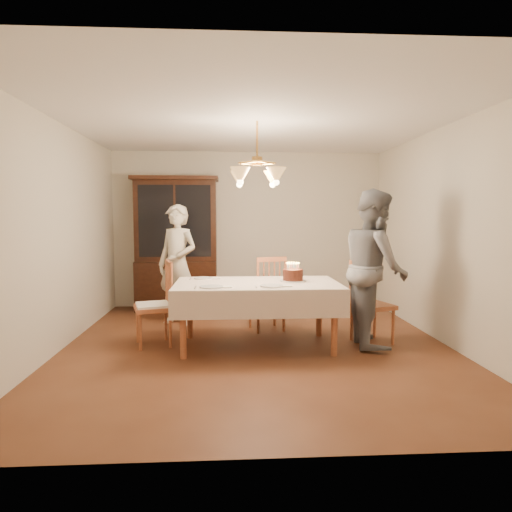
{
  "coord_description": "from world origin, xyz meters",
  "views": [
    {
      "loc": [
        -0.33,
        -5.25,
        1.53
      ],
      "look_at": [
        0.0,
        0.2,
        1.05
      ],
      "focal_mm": 32.0,
      "sensor_mm": 36.0,
      "label": 1
    }
  ],
  "objects": [
    {
      "name": "place_setting_far_left",
      "position": [
        -0.63,
        0.35,
        0.77
      ],
      "size": [
        0.38,
        0.23,
        0.02
      ],
      "color": "white",
      "rests_on": "dining_table"
    },
    {
      "name": "chair_left_end",
      "position": [
        -1.21,
        0.12,
        0.45
      ],
      "size": [
        0.52,
        0.54,
        1.0
      ],
      "color": "#974B2B",
      "rests_on": "ground"
    },
    {
      "name": "birthday_cake",
      "position": [
        0.43,
        0.06,
        0.83
      ],
      "size": [
        0.3,
        0.3,
        0.23
      ],
      "color": "white",
      "rests_on": "dining_table"
    },
    {
      "name": "adult_in_grey",
      "position": [
        1.39,
        0.0,
        0.92
      ],
      "size": [
        0.75,
        0.94,
        1.84
      ],
      "primitive_type": "imported",
      "rotation": [
        0.0,
        0.0,
        1.51
      ],
      "color": "slate",
      "rests_on": "ground"
    },
    {
      "name": "elderly_woman",
      "position": [
        -1.05,
        1.2,
        0.85
      ],
      "size": [
        0.74,
        0.67,
        1.69
      ],
      "primitive_type": "imported",
      "rotation": [
        0.0,
        0.0,
        -0.55
      ],
      "color": "beige",
      "rests_on": "ground"
    },
    {
      "name": "place_setting_near_right",
      "position": [
        0.15,
        -0.33,
        0.77
      ],
      "size": [
        0.4,
        0.25,
        0.02
      ],
      "color": "white",
      "rests_on": "dining_table"
    },
    {
      "name": "chair_far_side",
      "position": [
        0.18,
        0.78,
        0.44
      ],
      "size": [
        0.53,
        0.52,
        1.0
      ],
      "color": "#974B2B",
      "rests_on": "ground"
    },
    {
      "name": "place_setting_near_left",
      "position": [
        -0.5,
        -0.35,
        0.77
      ],
      "size": [
        0.4,
        0.26,
        0.02
      ],
      "color": "white",
      "rests_on": "dining_table"
    },
    {
      "name": "china_hutch",
      "position": [
        -1.18,
        2.25,
        1.04
      ],
      "size": [
        1.38,
        0.54,
        2.16
      ],
      "color": "black",
      "rests_on": "ground"
    },
    {
      "name": "ground",
      "position": [
        0.0,
        0.0,
        0.0
      ],
      "size": [
        5.0,
        5.0,
        0.0
      ],
      "primitive_type": "plane",
      "color": "#522917",
      "rests_on": "ground"
    },
    {
      "name": "dining_table",
      "position": [
        0.0,
        0.0,
        0.68
      ],
      "size": [
        1.9,
        1.1,
        0.76
      ],
      "color": "#974B2B",
      "rests_on": "ground"
    },
    {
      "name": "chandelier",
      "position": [
        -0.0,
        -0.0,
        1.98
      ],
      "size": [
        0.62,
        0.62,
        0.73
      ],
      "color": "#BF8C3F",
      "rests_on": "ground"
    },
    {
      "name": "room_shell",
      "position": [
        0.0,
        0.0,
        1.58
      ],
      "size": [
        5.0,
        5.0,
        5.0
      ],
      "color": "white",
      "rests_on": "ground"
    },
    {
      "name": "chair_right_end",
      "position": [
        1.38,
        0.07,
        0.44
      ],
      "size": [
        0.53,
        0.55,
        1.0
      ],
      "color": "#974B2B",
      "rests_on": "ground"
    }
  ]
}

